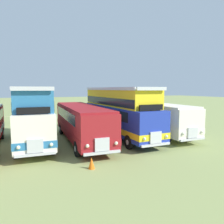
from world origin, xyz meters
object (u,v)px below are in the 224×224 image
at_px(bus_sixth_in_row, 81,121).
at_px(bus_eighth_in_row, 153,116).
at_px(bus_seventh_in_row, 118,111).
at_px(bus_fifth_in_row, 33,114).
at_px(cone_mid_row, 92,163).

xyz_separation_m(bus_sixth_in_row, bus_eighth_in_row, (7.35, 0.45, -0.00)).
xyz_separation_m(bus_seventh_in_row, bus_eighth_in_row, (3.68, -0.16, -0.61)).
relative_size(bus_fifth_in_row, bus_seventh_in_row, 0.90).
bearing_deg(bus_sixth_in_row, bus_seventh_in_row, 9.42).
relative_size(bus_sixth_in_row, bus_eighth_in_row, 1.04).
distance_m(bus_seventh_in_row, bus_eighth_in_row, 3.73).
relative_size(bus_fifth_in_row, bus_sixth_in_row, 0.93).
xyz_separation_m(bus_sixth_in_row, bus_seventh_in_row, (3.67, 0.61, 0.61)).
height_order(bus_eighth_in_row, cone_mid_row, bus_eighth_in_row).
distance_m(bus_fifth_in_row, cone_mid_row, 7.90).
xyz_separation_m(bus_seventh_in_row, cone_mid_row, (-4.73, -6.93, -2.04)).
height_order(bus_fifth_in_row, cone_mid_row, bus_fifth_in_row).
relative_size(bus_fifth_in_row, cone_mid_row, 16.25).
height_order(bus_sixth_in_row, bus_eighth_in_row, same).
height_order(bus_fifth_in_row, bus_eighth_in_row, bus_fifth_in_row).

